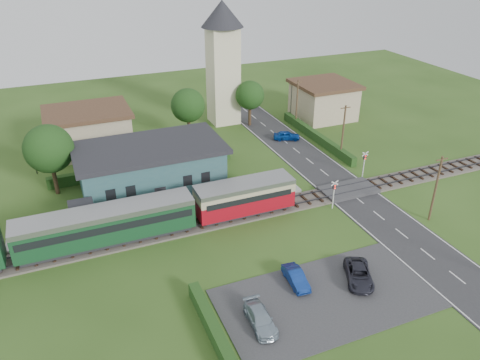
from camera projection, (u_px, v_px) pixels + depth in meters
name	position (u px, v px, depth m)	size (l,w,h in m)	color
ground	(276.00, 219.00, 47.17)	(120.00, 120.00, 0.00)	#2D4C19
railway_track	(267.00, 209.00, 48.75)	(76.00, 3.20, 0.49)	#4C443D
road	(359.00, 200.00, 50.54)	(6.00, 70.00, 0.05)	#28282B
car_park	(326.00, 298.00, 36.83)	(17.00, 9.00, 0.08)	#333335
crossing_deck	(348.00, 190.00, 52.08)	(6.20, 3.40, 0.45)	#333335
platform	(166.00, 212.00, 47.94)	(30.00, 3.00, 0.45)	gray
equipment_hut	(83.00, 215.00, 44.52)	(2.30, 2.30, 2.55)	beige
station_building	(151.00, 167.00, 51.53)	(16.00, 9.00, 5.30)	#2B565E
train	(70.00, 232.00, 41.25)	(43.20, 2.90, 3.40)	#232328
church_tower	(223.00, 54.00, 66.99)	(6.00, 6.00, 17.60)	beige
house_west	(89.00, 129.00, 61.24)	(10.80, 8.80, 5.50)	tan
house_east	(323.00, 100.00, 72.25)	(8.80, 8.80, 5.50)	tan
hedge_carpark	(212.00, 327.00, 33.36)	(0.80, 9.00, 1.20)	#193814
hedge_roadside	(316.00, 137.00, 64.77)	(0.80, 18.00, 1.20)	#193814
hedge_station	(144.00, 167.00, 56.16)	(22.00, 0.80, 1.30)	#193814
tree_a	(49.00, 149.00, 49.35)	(5.20, 5.20, 8.00)	#332316
tree_b	(188.00, 106.00, 62.96)	(4.60, 4.60, 7.34)	#332316
tree_c	(250.00, 95.00, 68.15)	(4.20, 4.20, 6.78)	#332316
utility_pole_b	(436.00, 188.00, 45.37)	(1.40, 0.22, 7.00)	#473321
utility_pole_c	(343.00, 131.00, 58.45)	(1.40, 0.22, 7.00)	#473321
utility_pole_d	(297.00, 103.00, 68.27)	(1.40, 0.22, 7.00)	#473321
crossing_signal_near	(334.00, 191.00, 48.00)	(0.84, 0.28, 3.28)	silver
crossing_signal_far	(364.00, 161.00, 54.36)	(0.84, 0.28, 3.28)	silver
streetlamp_west	(32.00, 151.00, 54.67)	(0.30, 0.30, 5.15)	#3F3F47
streetlamp_east	(291.00, 96.00, 73.24)	(0.30, 0.30, 5.15)	#3F3F47
car_on_road	(287.00, 135.00, 64.98)	(1.47, 3.65, 1.24)	#0A3792
car_park_blue	(296.00, 278.00, 38.12)	(1.21, 3.48, 1.15)	navy
car_park_silver	(260.00, 319.00, 34.04)	(1.61, 3.95, 1.15)	#93A4B2
car_park_dark	(359.00, 274.00, 38.44)	(1.99, 4.31, 1.20)	#252530
pedestrian_near	(236.00, 188.00, 50.34)	(0.61, 0.40, 1.68)	gray
pedestrian_far	(98.00, 215.00, 45.13)	(0.95, 0.74, 1.96)	gray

